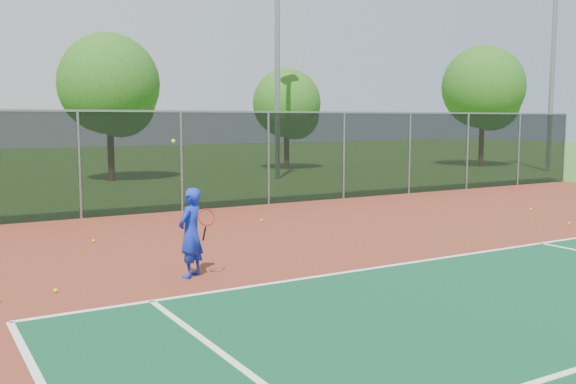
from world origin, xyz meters
The scene contains 13 objects.
court_apron centered at (0.00, 2.00, 0.01)m, with size 30.00×20.00×0.02m, color maroon.
fence_back centered at (0.00, 12.00, 1.56)m, with size 30.00×0.06×3.03m.
tennis_player centered at (-5.88, 4.14, 0.81)m, with size 0.69×0.74×2.43m.
practice_ball_0 centered at (-6.58, 8.24, 0.06)m, with size 0.07×0.07×0.07m, color #C0DE19.
practice_ball_2 centered at (-8.16, 4.28, 0.06)m, with size 0.07×0.07×0.07m, color #C0DE19.
practice_ball_3 centered at (4.86, 4.36, 0.06)m, with size 0.07×0.07×0.07m, color #C0DE19.
practice_ball_4 centered at (-1.91, 8.93, 0.06)m, with size 0.07×0.07×0.07m, color #C0DE19.
practice_ball_5 centered at (6.17, 6.63, 0.06)m, with size 0.07×0.07×0.07m, color #C0DE19.
floodlight_n centered at (4.72, 19.68, 6.76)m, with size 0.90×0.40×11.97m.
floodlight_ne centered at (19.47, 16.21, 6.76)m, with size 0.90×0.40×11.97m.
tree_back_left centered at (-2.12, 22.63, 4.14)m, with size 4.50×4.50×6.61m.
tree_back_mid centered at (8.25, 24.62, 3.49)m, with size 3.79×3.79×5.57m.
tree_back_right centered at (19.10, 20.43, 4.43)m, with size 4.80×4.80×7.06m.
Camera 1 is at (-10.05, -6.25, 2.79)m, focal length 40.00 mm.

